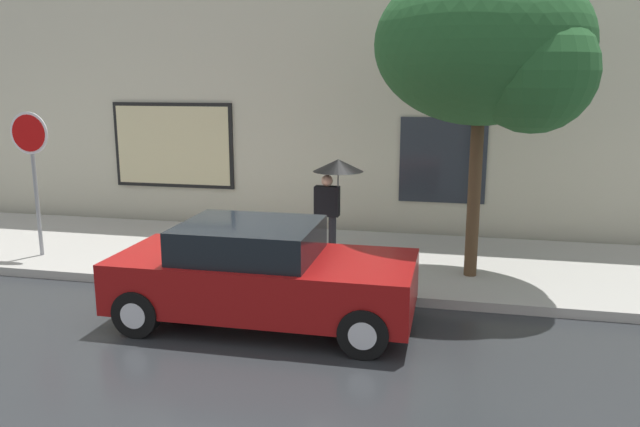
% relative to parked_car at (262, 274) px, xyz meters
% --- Properties ---
extents(ground_plane, '(60.00, 60.00, 0.00)m').
position_rel_parked_car_xyz_m(ground_plane, '(-0.59, 0.06, -0.70)').
color(ground_plane, '#282B2D').
extents(sidewalk, '(20.00, 4.00, 0.15)m').
position_rel_parked_car_xyz_m(sidewalk, '(-0.59, 3.06, -0.63)').
color(sidewalk, '#A3A099').
rests_on(sidewalk, ground).
extents(building_facade, '(20.00, 0.67, 7.00)m').
position_rel_parked_car_xyz_m(building_facade, '(-0.61, 5.55, 2.78)').
color(building_facade, beige).
rests_on(building_facade, ground).
extents(parked_car, '(4.14, 1.87, 1.42)m').
position_rel_parked_car_xyz_m(parked_car, '(0.00, 0.00, 0.00)').
color(parked_car, maroon).
rests_on(parked_car, ground).
extents(fire_hydrant, '(0.30, 0.44, 0.79)m').
position_rel_parked_car_xyz_m(fire_hydrant, '(-1.87, 2.15, -0.16)').
color(fire_hydrant, yellow).
rests_on(fire_hydrant, sidewalk).
extents(pedestrian_with_umbrella, '(0.91, 0.91, 1.82)m').
position_rel_parked_car_xyz_m(pedestrian_with_umbrella, '(0.45, 2.96, 0.87)').
color(pedestrian_with_umbrella, black).
rests_on(pedestrian_with_umbrella, sidewalk).
extents(street_tree, '(3.36, 2.85, 5.01)m').
position_rel_parked_car_xyz_m(street_tree, '(3.04, 2.29, 3.10)').
color(street_tree, '#4C3823').
rests_on(street_tree, sidewalk).
extents(stop_sign, '(0.76, 0.10, 2.65)m').
position_rel_parked_car_xyz_m(stop_sign, '(-4.92, 1.89, 1.32)').
color(stop_sign, gray).
rests_on(stop_sign, sidewalk).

